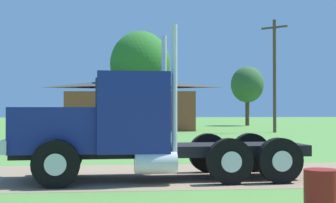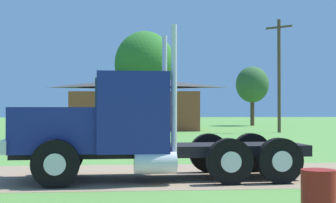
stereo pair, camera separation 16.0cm
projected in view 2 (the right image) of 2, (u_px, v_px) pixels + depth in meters
ground_plane at (131, 175)px, 13.64m from camera, size 200.00×200.00×0.00m
dirt_track at (131, 175)px, 13.64m from camera, size 120.00×5.27×0.01m
truck_foreground_white at (124, 129)px, 12.86m from camera, size 7.67×2.95×3.85m
steel_barrel at (318, 194)px, 8.25m from camera, size 0.57×0.57×0.81m
shed_building at (137, 105)px, 43.63m from camera, size 11.91×6.78×4.53m
utility_pole_near at (279, 73)px, 38.98m from camera, size 1.67×1.64×8.78m
tree_mid at (145, 64)px, 44.57m from camera, size 5.32×5.32×8.74m
tree_right at (252, 85)px, 55.32m from camera, size 3.62×3.62×6.53m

